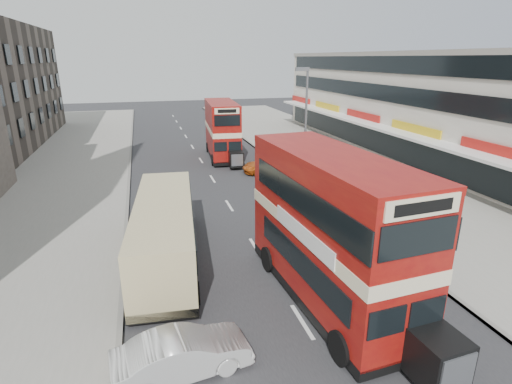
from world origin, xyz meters
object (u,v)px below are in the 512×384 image
object	(u,v)px
bus_second	(222,130)
car_right_a	(301,180)
coach	(165,229)
pedestrian_near	(352,188)
bus_main	(331,230)
car_left_front	(182,354)
street_lamp	(305,116)
car_right_b	(269,165)
cyclist	(279,174)

from	to	relation	value
bus_second	car_right_a	xyz separation A→B (m)	(3.41, -10.73, -1.94)
bus_second	coach	distance (m)	19.83
bus_second	pedestrian_near	size ratio (longest dim) A/B	5.12
bus_main	car_left_front	size ratio (longest dim) A/B	2.50
coach	car_right_a	distance (m)	12.68
street_lamp	coach	world-z (taller)	street_lamp
street_lamp	coach	distance (m)	15.12
car_right_b	cyclist	xyz separation A→B (m)	(-0.02, -2.57, 0.03)
bus_main	car_right_b	size ratio (longest dim) A/B	2.36
car_right_a	bus_second	bearing A→B (deg)	-165.44
car_right_b	street_lamp	bearing A→B (deg)	36.19
car_left_front	pedestrian_near	world-z (taller)	pedestrian_near
coach	cyclist	world-z (taller)	coach
street_lamp	coach	bearing A→B (deg)	-136.70
car_left_front	car_right_a	bearing A→B (deg)	-40.73
street_lamp	pedestrian_near	size ratio (longest dim) A/B	4.62
street_lamp	car_right_a	world-z (taller)	street_lamp
car_left_front	car_right_a	distance (m)	18.07
pedestrian_near	cyclist	bearing A→B (deg)	-94.70
car_right_a	pedestrian_near	size ratio (longest dim) A/B	2.45
bus_main	car_right_b	world-z (taller)	bus_main
car_left_front	pedestrian_near	bearing A→B (deg)	-53.41
bus_main	cyclist	distance (m)	15.41
bus_main	cyclist	world-z (taller)	bus_main
street_lamp	bus_main	distance (m)	15.88
car_right_a	coach	bearing A→B (deg)	-53.69
pedestrian_near	car_right_a	bearing A→B (deg)	-93.42
car_right_b	pedestrian_near	distance (m)	8.80
street_lamp	coach	size ratio (longest dim) A/B	0.82
street_lamp	bus_second	size ratio (longest dim) A/B	0.90
bus_second	pedestrian_near	bearing A→B (deg)	114.80
car_right_b	pedestrian_near	xyz separation A→B (m)	(2.81, -8.33, 0.44)
car_right_b	cyclist	distance (m)	2.57
car_right_b	pedestrian_near	world-z (taller)	pedestrian_near
coach	cyclist	xyz separation A→B (m)	(8.85, 10.11, -0.91)
street_lamp	bus_main	size ratio (longest dim) A/B	0.82
bus_second	cyclist	size ratio (longest dim) A/B	4.82
coach	bus_second	bearing A→B (deg)	76.62
street_lamp	car_right_b	size ratio (longest dim) A/B	1.92
bus_second	car_left_front	xyz separation A→B (m)	(-6.38, -25.91, -1.91)
bus_second	pedestrian_near	xyz separation A→B (m)	(5.33, -14.41, -1.54)
car_right_a	pedestrian_near	xyz separation A→B (m)	(1.91, -3.68, 0.40)
bus_second	pedestrian_near	world-z (taller)	bus_second
street_lamp	car_right_a	xyz separation A→B (m)	(-0.97, -2.09, -4.16)
street_lamp	bus_main	world-z (taller)	street_lamp
car_left_front	cyclist	xyz separation A→B (m)	(8.87, 17.26, -0.04)
bus_main	bus_second	world-z (taller)	bus_main
coach	car_right_b	size ratio (longest dim) A/B	2.35
bus_second	car_left_front	bearing A→B (deg)	80.68
bus_second	car_right_b	xyz separation A→B (m)	(2.52, -6.08, -1.98)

